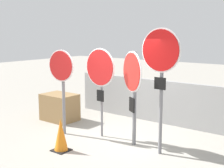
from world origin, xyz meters
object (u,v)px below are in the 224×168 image
Objects in this scene: stop_sign_0 at (62,75)px; storage_crate at (60,107)px; stop_sign_1 at (100,72)px; traffic_cone_0 at (61,135)px; stop_sign_3 at (161,64)px; stop_sign_2 at (133,81)px.

storage_crate is (-1.05, 0.86, -1.17)m from stop_sign_0.
traffic_cone_0 is at bearing -89.30° from stop_sign_1.
stop_sign_2 is at bearing 172.88° from stop_sign_3.
traffic_cone_0 is at bearing -50.00° from stop_sign_0.
traffic_cone_0 is at bearing -145.39° from stop_sign_3.
storage_crate is at bearing 137.73° from traffic_cone_0.
stop_sign_1 is at bearing 86.03° from traffic_cone_0.
storage_crate is at bearing -156.44° from stop_sign_2.
stop_sign_3 is (1.75, -0.12, 0.32)m from stop_sign_1.
stop_sign_0 reaches higher than traffic_cone_0.
stop_sign_2 is 0.81× the size of stop_sign_3.
stop_sign_3 is at bearing 32.13° from traffic_cone_0.
stop_sign_1 reaches higher than traffic_cone_0.
stop_sign_0 is 2.70m from stop_sign_3.
stop_sign_0 is 1.00× the size of stop_sign_2.
stop_sign_1 is 0.97m from stop_sign_2.
stop_sign_1 is at bearing -147.90° from stop_sign_2.
traffic_cone_0 is (-1.84, -1.16, -1.61)m from stop_sign_3.
stop_sign_0 is 2.96× the size of traffic_cone_0.
stop_sign_0 is 1.92m from stop_sign_2.
stop_sign_0 is 1.67m from traffic_cone_0.
traffic_cone_0 is (0.81, -0.83, -1.20)m from stop_sign_0.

